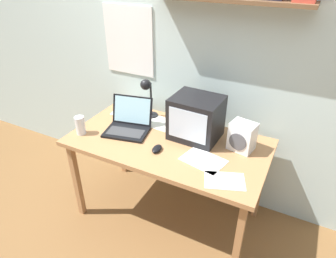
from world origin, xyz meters
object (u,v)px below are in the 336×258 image
(corner_desk, at_px, (168,148))
(loose_paper_near_monitor, at_px, (127,111))
(juice_glass, at_px, (80,126))
(computer_mouse, at_px, (157,149))
(crt_monitor, at_px, (196,118))
(printed_handout, at_px, (203,160))
(loose_paper_near_laptop, at_px, (164,124))
(laptop, at_px, (129,122))
(desk_lamp, at_px, (147,92))
(open_notebook, at_px, (225,181))
(space_heater, at_px, (242,137))

(corner_desk, height_order, loose_paper_near_monitor, loose_paper_near_monitor)
(corner_desk, distance_m, juice_glass, 0.69)
(computer_mouse, bearing_deg, juice_glass, -174.36)
(crt_monitor, relative_size, printed_handout, 1.14)
(printed_handout, xyz_separation_m, loose_paper_near_laptop, (-0.46, 0.31, 0.00))
(laptop, distance_m, desk_lamp, 0.29)
(crt_monitor, height_order, loose_paper_near_monitor, crt_monitor)
(corner_desk, distance_m, open_notebook, 0.57)
(space_heater, bearing_deg, laptop, -160.29)
(corner_desk, xyz_separation_m, open_notebook, (0.51, -0.25, 0.07))
(crt_monitor, distance_m, open_notebook, 0.55)
(open_notebook, bearing_deg, crt_monitor, 132.49)
(desk_lamp, height_order, juice_glass, desk_lamp)
(crt_monitor, distance_m, desk_lamp, 0.48)
(juice_glass, relative_size, computer_mouse, 1.32)
(crt_monitor, distance_m, printed_handout, 0.34)
(computer_mouse, bearing_deg, loose_paper_near_monitor, 141.91)
(corner_desk, height_order, printed_handout, printed_handout)
(juice_glass, xyz_separation_m, loose_paper_near_laptop, (0.50, 0.41, -0.06))
(desk_lamp, relative_size, juice_glass, 2.40)
(open_notebook, xyz_separation_m, loose_paper_near_monitor, (-1.04, 0.50, 0.00))
(printed_handout, bearing_deg, loose_paper_near_laptop, 146.22)
(laptop, distance_m, printed_handout, 0.68)
(corner_desk, height_order, juice_glass, juice_glass)
(open_notebook, relative_size, loose_paper_near_monitor, 1.07)
(corner_desk, relative_size, loose_paper_near_monitor, 5.44)
(laptop, bearing_deg, computer_mouse, -37.59)
(laptop, xyz_separation_m, juice_glass, (-0.29, -0.22, 0.00))
(space_heater, relative_size, loose_paper_near_laptop, 0.72)
(loose_paper_near_monitor, xyz_separation_m, loose_paper_near_laptop, (0.39, -0.06, 0.00))
(crt_monitor, relative_size, loose_paper_near_laptop, 1.27)
(loose_paper_near_laptop, bearing_deg, space_heater, -5.27)
(juice_glass, bearing_deg, desk_lamp, 54.29)
(laptop, xyz_separation_m, computer_mouse, (0.34, -0.16, -0.04))
(open_notebook, height_order, loose_paper_near_laptop, same)
(desk_lamp, height_order, space_heater, desk_lamp)
(corner_desk, height_order, laptop, laptop)
(desk_lamp, xyz_separation_m, juice_glass, (-0.33, -0.46, -0.17))
(juice_glass, distance_m, space_heater, 1.20)
(corner_desk, bearing_deg, juice_glass, -161.64)
(desk_lamp, bearing_deg, corner_desk, -19.36)
(crt_monitor, bearing_deg, space_heater, 1.19)
(desk_lamp, xyz_separation_m, open_notebook, (0.83, -0.49, -0.23))
(corner_desk, bearing_deg, desk_lamp, 141.99)
(computer_mouse, relative_size, printed_handout, 0.34)
(crt_monitor, distance_m, juice_glass, 0.88)
(juice_glass, bearing_deg, laptop, 37.37)
(printed_handout, distance_m, open_notebook, 0.24)
(juice_glass, bearing_deg, printed_handout, 6.16)
(laptop, height_order, space_heater, laptop)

